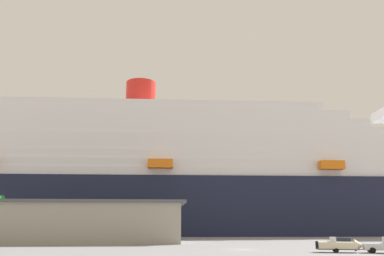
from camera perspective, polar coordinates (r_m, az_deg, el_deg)
name	(u,v)px	position (r m, az deg, el deg)	size (l,w,h in m)	color
ground_plane	(224,242)	(98.52, 4.49, -15.54)	(600.00, 600.00, 0.00)	gray
cruise_ship	(233,183)	(149.43, 5.80, -7.63)	(285.03, 41.58, 60.94)	#191E38
terminal_building	(60,222)	(100.03, -17.96, -12.38)	(57.63, 31.15, 8.82)	gray
small_boat_on_trailer	(342,246)	(64.78, 20.21, -15.16)	(7.25, 3.13, 2.15)	#595960
parked_car_blue_suv	(341,243)	(78.11, 20.14, -14.80)	(4.93, 2.66, 1.58)	#264C99
parked_car_yellow_taxi	(40,240)	(89.12, -20.45, -14.49)	(4.74, 2.46, 1.58)	yellow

